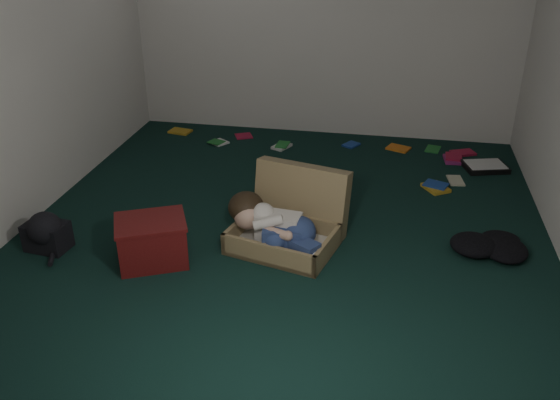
% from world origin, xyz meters
% --- Properties ---
extents(floor, '(4.50, 4.50, 0.00)m').
position_xyz_m(floor, '(0.00, 0.00, 0.00)').
color(floor, black).
rests_on(floor, ground).
extents(wall_back, '(4.50, 0.00, 4.50)m').
position_xyz_m(wall_back, '(0.00, 2.25, 1.30)').
color(wall_back, silver).
rests_on(wall_back, ground).
extents(wall_front, '(4.50, 0.00, 4.50)m').
position_xyz_m(wall_front, '(0.00, -2.25, 1.30)').
color(wall_front, silver).
rests_on(wall_front, ground).
extents(wall_left, '(0.00, 4.50, 4.50)m').
position_xyz_m(wall_left, '(-2.00, 0.00, 1.30)').
color(wall_left, silver).
rests_on(wall_left, ground).
extents(suitcase, '(0.88, 0.87, 0.54)m').
position_xyz_m(suitcase, '(0.07, -0.10, 0.16)').
color(suitcase, '#907A4F').
rests_on(suitcase, floor).
extents(person, '(0.75, 0.52, 0.33)m').
position_xyz_m(person, '(-0.02, -0.27, 0.20)').
color(person, silver).
rests_on(person, suitcase).
extents(maroon_bin, '(0.59, 0.54, 0.33)m').
position_xyz_m(maroon_bin, '(-0.83, -0.58, 0.17)').
color(maroon_bin, '#5A1312').
rests_on(maroon_bin, floor).
extents(backpack, '(0.41, 0.34, 0.22)m').
position_xyz_m(backpack, '(-1.65, -0.56, 0.11)').
color(backpack, black).
rests_on(backpack, floor).
extents(clothing_pile, '(0.56, 0.50, 0.15)m').
position_xyz_m(clothing_pile, '(1.54, 0.05, 0.08)').
color(clothing_pile, black).
rests_on(clothing_pile, floor).
extents(paper_tray, '(0.45, 0.38, 0.05)m').
position_xyz_m(paper_tray, '(1.66, 1.54, 0.03)').
color(paper_tray, black).
rests_on(paper_tray, floor).
extents(book_scatter, '(3.21, 1.18, 0.02)m').
position_xyz_m(book_scatter, '(0.38, 1.71, 0.01)').
color(book_scatter, gold).
rests_on(book_scatter, floor).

